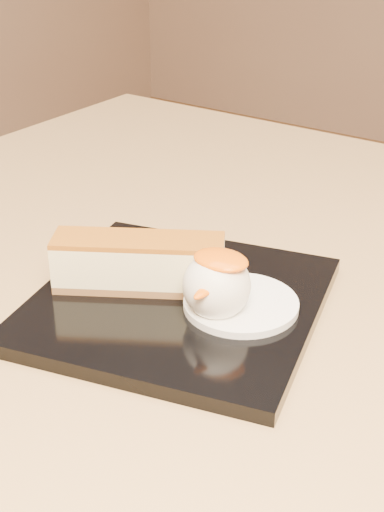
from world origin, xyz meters
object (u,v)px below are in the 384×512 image
Objects in this scene: cheesecake at (139,263)px; ice_cream_scoop at (217,286)px; table at (185,383)px; dessert_plate at (178,303)px.

cheesecake is 0.08m from ice_cream_scoop.
cheesecake reaches higher than table.
ice_cream_scoop is (0.08, 0.00, 0.00)m from cheesecake.
cheesecake is 2.63× the size of ice_cream_scoop.
dessert_plate is 0.05m from ice_cream_scoop.
cheesecake is (0.02, -0.09, 0.19)m from table.
ice_cream_scoop is (0.04, -0.01, 0.03)m from dessert_plate.
ice_cream_scoop is (0.10, -0.09, 0.19)m from table.
table is 0.19m from dessert_plate.
cheesecake is (-0.04, -0.01, 0.03)m from dessert_plate.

